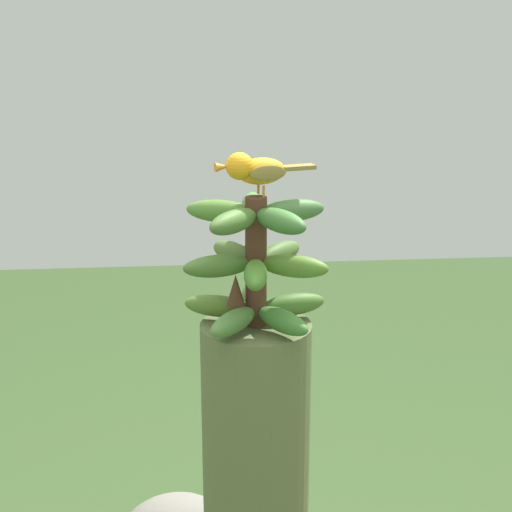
# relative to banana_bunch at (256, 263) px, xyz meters

# --- Properties ---
(banana_bunch) EXTENTS (0.29, 0.29, 0.25)m
(banana_bunch) POSITION_rel_banana_bunch_xyz_m (0.00, 0.00, 0.00)
(banana_bunch) COLOR #4C2D1E
(banana_bunch) RESTS_ON banana_tree
(perched_bird) EXTENTS (0.20, 0.08, 0.08)m
(perched_bird) POSITION_rel_banana_bunch_xyz_m (-0.00, 0.01, 0.18)
(perched_bird) COLOR #C68933
(perched_bird) RESTS_ON banana_bunch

